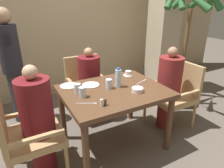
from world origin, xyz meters
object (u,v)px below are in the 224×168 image
Objects in this scene: glass_tall_near at (82,92)px; glass_tall_mid at (109,84)px; diner_in_left_chair at (38,121)px; teacup_with_saucer at (128,74)px; plate_main_right at (91,85)px; chair_far_side at (86,84)px; chair_right_side at (175,92)px; potted_palm at (185,50)px; glass_tall_far at (78,89)px; chair_left_side at (24,133)px; plate_main_left at (69,86)px; bowl_small at (137,90)px; diner_in_right_chair at (168,88)px; water_bottle at (118,78)px; standing_host at (12,65)px; diner_in_far_chair at (90,83)px.

glass_tall_near is 1.00× the size of glass_tall_mid.
teacup_with_saucer is (1.25, 0.30, 0.18)m from diner_in_left_chair.
diner_in_left_chair is 0.72m from plate_main_right.
chair_far_side and chair_right_side have the same top height.
potted_palm is 20.70× the size of glass_tall_far.
chair_left_side is 1.45m from teacup_with_saucer.
plate_main_left and plate_main_right have the same top height.
plate_main_left is (-0.43, -0.54, 0.26)m from chair_far_side.
chair_far_side is 0.92m from glass_tall_far.
teacup_with_saucer is 1.18× the size of glass_tall_far.
plate_main_left is 1.61× the size of bowl_small.
diner_in_left_chair is 1.86m from chair_right_side.
teacup_with_saucer is at bearing 147.01° from diner_in_right_chair.
chair_far_side is 6.94× the size of teacup_with_saucer.
glass_tall_far is (0.60, 0.10, 0.31)m from chair_left_side.
glass_tall_far is (-0.01, 0.11, 0.00)m from glass_tall_near.
diner_in_left_chair is 0.97m from water_bottle.
teacup_with_saucer is (1.39, 0.30, 0.28)m from chair_left_side.
glass_tall_near is at bearing -169.14° from glass_tall_mid.
teacup_with_saucer is 1.18× the size of glass_tall_near.
glass_tall_far is (-0.21, -0.13, 0.05)m from plate_main_right.
glass_tall_mid is at bearing 176.37° from diner_in_right_chair.
water_bottle is (-0.92, 0.04, 0.36)m from chair_right_side.
diner_in_left_chair reaches higher than plate_main_left.
chair_left_side reaches higher than glass_tall_far.
glass_tall_near is 0.35m from glass_tall_mid.
diner_in_far_chair is at bearing -25.13° from standing_host.
standing_host is 14.59× the size of glass_tall_mid.
water_bottle reaches higher than glass_tall_near.
glass_tall_far is at bearing 9.41° from chair_left_side.
diner_in_right_chair is 0.92m from glass_tall_mid.
diner_in_right_chair is at bearing 0.47° from glass_tall_near.
standing_host is (-0.96, 0.31, 0.37)m from chair_far_side.
chair_right_side is (1.86, 0.00, -0.10)m from diner_in_left_chair.
diner_in_right_chair is at bearing 180.00° from chair_right_side.
glass_tall_mid is at bearing -48.93° from plate_main_right.
potted_palm is (1.52, -0.35, 0.41)m from diner_in_far_chair.
diner_in_far_chair is (-0.00, -0.14, 0.06)m from chair_far_side.
chair_far_side reaches higher than teacup_with_saucer.
diner_in_far_chair is 9.85× the size of glass_tall_near.
glass_tall_mid is at bearing -168.14° from potted_palm.
chair_right_side reaches higher than glass_tall_far.
diner_in_left_chair reaches higher than bowl_small.
chair_left_side reaches higher than plate_main_right.
chair_right_side is at bearing -13.18° from plate_main_left.
water_bottle is at bearing 176.78° from diner_in_right_chair.
diner_in_left_chair is 5.08× the size of water_bottle.
diner_in_far_chair is 0.96m from bowl_small.
glass_tall_mid reaches higher than bowl_small.
water_bottle is (0.08, -0.83, 0.36)m from chair_far_side.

